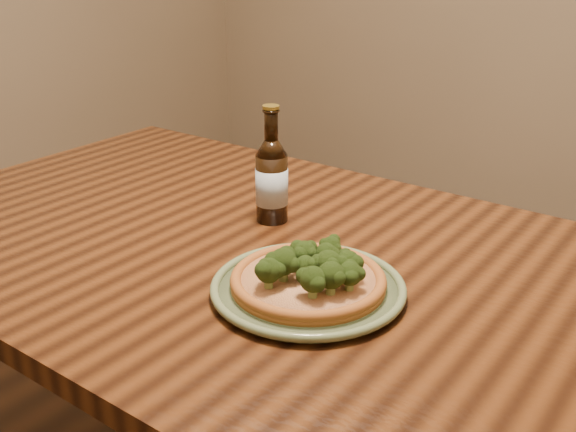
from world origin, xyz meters
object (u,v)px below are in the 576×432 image
Objects in this scene: table at (278,297)px; beer_bottle at (272,179)px; plate at (308,288)px; pizza at (310,277)px.

table is 7.03× the size of beer_bottle.
plate reaches higher than table.
pizza reaches higher than plate.
plate is 0.31m from beer_bottle.
plate is at bearing -48.15° from beer_bottle.
table is 0.19m from plate.
plate is at bearing 162.53° from pizza.
plate is 0.02m from pizza.
plate is 1.34× the size of beer_bottle.
table is at bearing 144.47° from plate.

